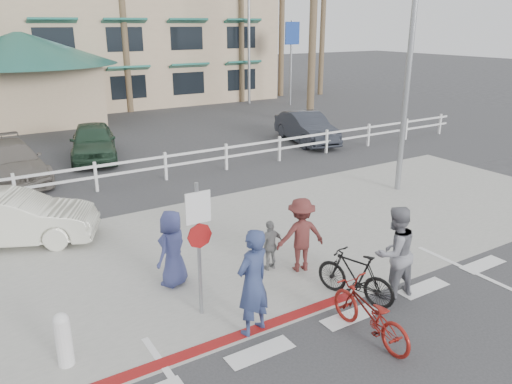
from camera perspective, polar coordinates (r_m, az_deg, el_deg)
ground at (r=9.41m, az=13.29°, el=-15.46°), size 140.00×140.00×0.00m
sidewalk_plaza at (r=12.51m, az=-1.39°, el=-5.86°), size 22.00×7.00×0.01m
cross_street at (r=15.84m, az=-8.80°, el=-0.68°), size 40.00×5.00×0.01m
parking_lot at (r=24.56m, az=-17.77°, el=5.60°), size 50.00×16.00×0.01m
curb_red at (r=8.77m, az=-7.53°, el=-17.81°), size 7.00×0.25×0.02m
rail_fence at (r=17.64m, az=-10.00°, el=2.96°), size 29.40×0.16×1.00m
building at (r=37.12m, az=-21.04°, el=18.25°), size 28.00×16.00×11.30m
sign_post at (r=9.08m, az=-6.56°, el=-5.87°), size 0.50×0.10×2.90m
bollard_0 at (r=8.76m, az=-21.15°, el=-15.44°), size 0.26×0.26×0.95m
streetlight_0 at (r=16.36m, az=17.26°, el=15.45°), size 0.60×2.00×9.00m
streetlight_1 at (r=34.27m, az=-0.82°, el=17.97°), size 0.60×2.00×9.50m
info_sign at (r=33.79m, az=4.01°, el=14.61°), size 1.20×0.16×5.60m
palm_5 at (r=31.86m, az=-15.11°, el=20.46°), size 4.00×4.00×13.00m
palm_9 at (r=39.16m, az=7.74°, el=20.47°), size 4.00×4.00×13.00m
bike_red at (r=9.02m, az=12.83°, el=-13.38°), size 0.67×1.85×0.97m
rider_red at (r=8.71m, az=-0.38°, el=-10.29°), size 0.82×0.65×1.97m
bike_black at (r=10.10m, az=11.27°, el=-9.40°), size 0.98×1.77×1.02m
rider_black at (r=10.20m, az=15.54°, el=-6.67°), size 0.96×0.76×1.91m
pedestrian_a at (r=10.94m, az=5.15°, el=-4.89°), size 1.21×0.88×1.68m
pedestrian_child at (r=11.03m, az=1.66°, el=-6.11°), size 0.70×0.33×1.16m
pedestrian_b at (r=10.46m, az=-9.54°, el=-6.37°), size 0.95×0.87×1.64m
car_white_sedan at (r=13.67m, az=-26.15°, el=-2.73°), size 4.20×2.88×1.31m
lot_car_1 at (r=19.21m, az=-26.22°, el=3.09°), size 2.27×4.73×1.33m
lot_car_2 at (r=21.08m, az=-18.10°, el=5.52°), size 2.73×4.54×1.45m
lot_car_3 at (r=23.03m, az=5.78°, el=7.33°), size 2.27×4.41×1.38m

